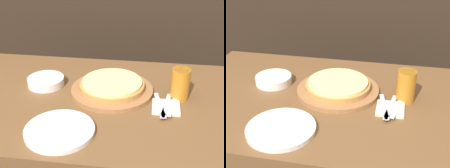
# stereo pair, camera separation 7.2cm
# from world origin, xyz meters

# --- Properties ---
(dining_table) EXTENTS (1.30, 0.82, 0.77)m
(dining_table) POSITION_xyz_m (0.00, 0.00, 0.39)
(dining_table) COLOR brown
(dining_table) RESTS_ON ground_plane
(pizza_on_board) EXTENTS (0.36, 0.36, 0.06)m
(pizza_on_board) POSITION_xyz_m (0.05, 0.06, 0.80)
(pizza_on_board) COLOR #99663D
(pizza_on_board) RESTS_ON dining_table
(beer_glass) EXTENTS (0.08, 0.08, 0.14)m
(beer_glass) POSITION_xyz_m (0.33, 0.04, 0.85)
(beer_glass) COLOR #B7701E
(beer_glass) RESTS_ON dining_table
(dinner_plate) EXTENTS (0.25, 0.25, 0.02)m
(dinner_plate) POSITION_xyz_m (-0.10, -0.26, 0.78)
(dinner_plate) COLOR silver
(dinner_plate) RESTS_ON dining_table
(side_bowl) EXTENTS (0.17, 0.17, 0.04)m
(side_bowl) POSITION_xyz_m (-0.26, 0.08, 0.79)
(side_bowl) COLOR silver
(side_bowl) RESTS_ON dining_table
(napkin_stack) EXTENTS (0.11, 0.11, 0.01)m
(napkin_stack) POSITION_xyz_m (0.28, -0.04, 0.78)
(napkin_stack) COLOR beige
(napkin_stack) RESTS_ON dining_table
(fork) EXTENTS (0.05, 0.19, 0.00)m
(fork) POSITION_xyz_m (0.25, -0.04, 0.79)
(fork) COLOR silver
(fork) RESTS_ON napkin_stack
(dinner_knife) EXTENTS (0.05, 0.19, 0.00)m
(dinner_knife) POSITION_xyz_m (0.28, -0.04, 0.79)
(dinner_knife) COLOR silver
(dinner_knife) RESTS_ON napkin_stack
(spoon) EXTENTS (0.05, 0.16, 0.00)m
(spoon) POSITION_xyz_m (0.30, -0.04, 0.79)
(spoon) COLOR silver
(spoon) RESTS_ON napkin_stack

